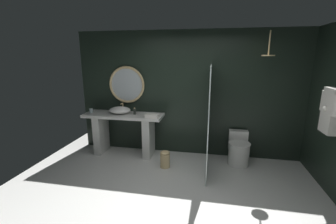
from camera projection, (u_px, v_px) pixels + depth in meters
ground_plane at (173, 204)px, 3.30m from camera, size 5.76×5.76×0.00m
back_wall_panel at (189, 94)px, 4.80m from camera, size 4.80×0.10×2.60m
vanity_counter at (124, 129)px, 4.89m from camera, size 1.68×0.55×0.89m
vessel_sink at (120, 110)px, 4.83m from camera, size 0.46×0.38×0.20m
tumbler_cup at (91, 111)px, 4.91m from camera, size 0.08×0.08×0.09m
soap_dispenser at (135, 111)px, 4.77m from camera, size 0.05×0.05×0.14m
round_wall_mirror at (127, 85)px, 4.92m from camera, size 0.80×0.05×0.80m
shower_glass_panel at (209, 119)px, 4.13m from camera, size 0.02×1.30×1.94m
rain_shower_head at (268, 53)px, 3.85m from camera, size 0.22×0.22×0.42m
hanging_bathrobe at (331, 109)px, 3.36m from camera, size 0.20×0.51×0.75m
toilet at (239, 150)px, 4.50m from camera, size 0.42×0.59×0.62m
waste_bin at (165, 159)px, 4.36m from camera, size 0.19×0.19×0.33m
folded_hand_towel at (152, 116)px, 4.51m from camera, size 0.28×0.19×0.07m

